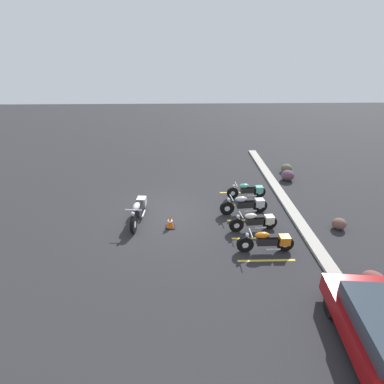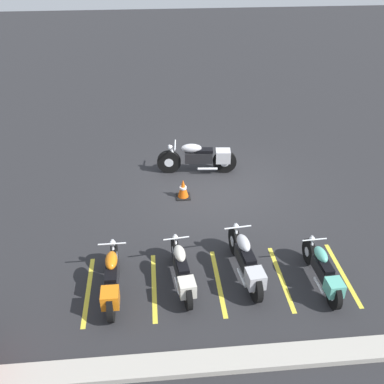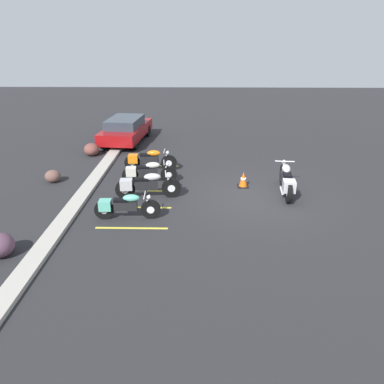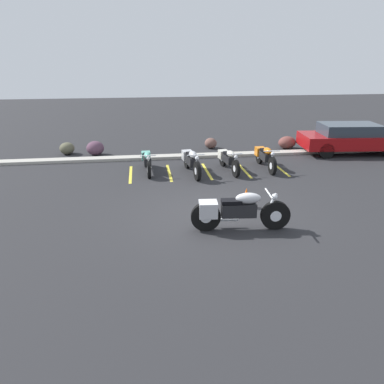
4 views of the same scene
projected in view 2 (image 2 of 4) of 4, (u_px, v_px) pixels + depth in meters
ground at (218, 188)px, 13.19m from camera, size 60.00×60.00×0.00m
motorcycle_silver_featured at (201, 158)px, 13.76m from camera, size 2.45×0.69×0.96m
parked_bike_0 at (323, 271)px, 9.51m from camera, size 0.56×1.99×0.78m
parked_bike_1 at (246, 261)px, 9.71m from camera, size 0.65×2.22×0.88m
parked_bike_2 at (182, 270)px, 9.51m from camera, size 0.61×2.05×0.81m
parked_bike_3 at (112, 279)px, 9.26m from camera, size 0.60×2.14×0.84m
concrete_curb at (265, 358)px, 8.07m from camera, size 18.00×0.50×0.12m
traffic_cone at (183, 189)px, 12.65m from camera, size 0.40×0.40×0.57m
stall_line_0 at (343, 274)px, 10.05m from camera, size 0.10×2.10×0.00m
stall_line_1 at (281, 278)px, 9.93m from camera, size 0.10×2.10×0.00m
stall_line_2 at (218, 282)px, 9.82m from camera, size 0.10×2.10×0.00m
stall_line_3 at (154, 286)px, 9.70m from camera, size 0.10×2.10×0.00m
stall_line_4 at (88, 291)px, 9.59m from camera, size 0.10×2.10×0.00m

